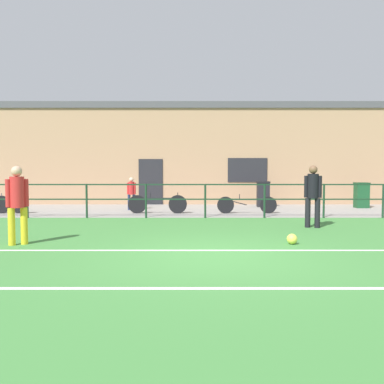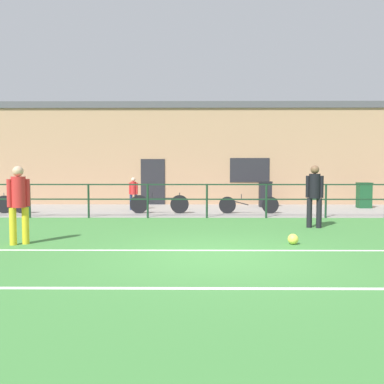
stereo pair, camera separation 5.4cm
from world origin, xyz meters
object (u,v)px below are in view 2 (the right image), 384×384
object	(u,v)px
soccer_ball_match	(293,239)
spectator_child	(133,191)
player_striker	(19,200)
trash_bin_0	(265,194)
bicycle_parked_2	(0,204)
bicycle_parked_3	(159,204)
player_goalkeeper	(315,192)
trash_bin_1	(364,195)
bicycle_parked_1	(249,205)

from	to	relation	value
soccer_ball_match	spectator_child	bearing A→B (deg)	122.22
player_striker	soccer_ball_match	world-z (taller)	player_striker
spectator_child	trash_bin_0	distance (m)	5.62
bicycle_parked_2	bicycle_parked_3	distance (m)	5.88
player_goalkeeper	player_striker	bearing A→B (deg)	-143.52
bicycle_parked_3	trash_bin_1	size ratio (longest dim) A/B	2.03
bicycle_parked_2	bicycle_parked_3	world-z (taller)	bicycle_parked_3
player_goalkeeper	trash_bin_1	size ratio (longest dim) A/B	1.65
player_striker	bicycle_parked_2	distance (m)	6.98
player_goalkeeper	bicycle_parked_2	bearing A→B (deg)	178.28
bicycle_parked_1	bicycle_parked_2	xyz separation A→B (m)	(-9.16, -0.00, 0.01)
spectator_child	bicycle_parked_2	size ratio (longest dim) A/B	0.58
trash_bin_1	soccer_ball_match	bearing A→B (deg)	-120.89
bicycle_parked_3	trash_bin_0	size ratio (longest dim) A/B	1.97
player_goalkeeper	trash_bin_1	world-z (taller)	player_goalkeeper
spectator_child	player_striker	bearing A→B (deg)	80.22
soccer_ball_match	trash_bin_0	distance (m)	8.68
player_goalkeeper	player_striker	size ratio (longest dim) A/B	1.02
soccer_ball_match	spectator_child	distance (m)	8.67
soccer_ball_match	bicycle_parked_1	distance (m)	6.04
bicycle_parked_2	trash_bin_1	world-z (taller)	trash_bin_1
bicycle_parked_2	trash_bin_0	xyz separation A→B (m)	(10.20, 2.60, 0.22)
soccer_ball_match	bicycle_parked_3	bearing A→B (deg)	119.93
player_striker	trash_bin_1	world-z (taller)	player_striker
bicycle_parked_2	bicycle_parked_3	size ratio (longest dim) A/B	1.04
bicycle_parked_2	trash_bin_1	bearing A→B (deg)	8.68
player_goalkeeper	trash_bin_1	xyz separation A→B (m)	(3.71, 5.65, -0.44)
player_goalkeeper	bicycle_parked_3	size ratio (longest dim) A/B	0.81
bicycle_parked_1	trash_bin_1	size ratio (longest dim) A/B	2.06
bicycle_parked_3	trash_bin_1	xyz separation A→B (m)	(8.38, 2.18, 0.18)
player_goalkeeper	trash_bin_0	size ratio (longest dim) A/B	1.60
bicycle_parked_1	trash_bin_1	bearing A→B (deg)	23.10
player_striker	trash_bin_1	distance (m)	13.70
trash_bin_0	trash_bin_1	xyz separation A→B (m)	(4.06, -0.42, -0.02)
trash_bin_1	spectator_child	bearing A→B (deg)	-174.64
player_striker	bicycle_parked_3	distance (m)	6.62
player_goalkeeper	bicycle_parked_3	world-z (taller)	player_goalkeeper
bicycle_parked_3	bicycle_parked_2	bearing A→B (deg)	180.00
player_goalkeeper	bicycle_parked_2	xyz separation A→B (m)	(-10.55, 3.47, -0.64)
player_goalkeeper	bicycle_parked_2	distance (m)	11.12
player_striker	bicycle_parked_2	world-z (taller)	player_striker
soccer_ball_match	bicycle_parked_3	size ratio (longest dim) A/B	0.11
soccer_ball_match	trash_bin_0	xyz separation A→B (m)	(0.85, 8.63, 0.46)
bicycle_parked_3	player_goalkeeper	bearing A→B (deg)	-36.65
player_goalkeeper	soccer_ball_match	world-z (taller)	player_goalkeeper
soccer_ball_match	trash_bin_0	world-z (taller)	trash_bin_0
bicycle_parked_2	spectator_child	bearing A→B (deg)	15.16
bicycle_parked_1	soccer_ball_match	bearing A→B (deg)	-88.18
player_striker	bicycle_parked_2	bearing A→B (deg)	-90.71
player_goalkeeper	bicycle_parked_3	xyz separation A→B (m)	(-4.67, 3.47, -0.63)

